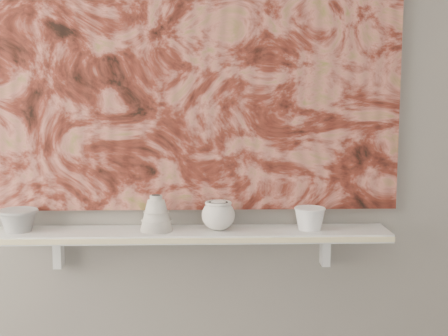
{
  "coord_description": "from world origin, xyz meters",
  "views": [
    {
      "loc": [
        0.05,
        -0.66,
        1.45
      ],
      "look_at": [
        0.11,
        1.49,
        1.16
      ],
      "focal_mm": 50.0,
      "sensor_mm": 36.0,
      "label": 1
    }
  ],
  "objects_px": {
    "shelf": "(192,234)",
    "bowl_grey": "(18,220)",
    "cup_cream": "(218,215)",
    "bowl_white": "(310,218)",
    "bell_vessel": "(156,213)",
    "painting": "(191,57)"
  },
  "relations": [
    {
      "from": "painting",
      "to": "bowl_white",
      "type": "height_order",
      "value": "painting"
    },
    {
      "from": "bowl_grey",
      "to": "bowl_white",
      "type": "relative_size",
      "value": 1.27
    },
    {
      "from": "bowl_grey",
      "to": "cup_cream",
      "type": "bearing_deg",
      "value": 0.0
    },
    {
      "from": "painting",
      "to": "bell_vessel",
      "type": "bearing_deg",
      "value": -147.45
    },
    {
      "from": "painting",
      "to": "cup_cream",
      "type": "height_order",
      "value": "painting"
    },
    {
      "from": "shelf",
      "to": "bowl_grey",
      "type": "relative_size",
      "value": 9.86
    },
    {
      "from": "bowl_grey",
      "to": "bell_vessel",
      "type": "distance_m",
      "value": 0.49
    },
    {
      "from": "bowl_white",
      "to": "shelf",
      "type": "bearing_deg",
      "value": 180.0
    },
    {
      "from": "shelf",
      "to": "bell_vessel",
      "type": "xyz_separation_m",
      "value": [
        -0.13,
        0.0,
        0.08
      ]
    },
    {
      "from": "shelf",
      "to": "bowl_grey",
      "type": "bearing_deg",
      "value": 180.0
    },
    {
      "from": "bowl_grey",
      "to": "bell_vessel",
      "type": "height_order",
      "value": "bell_vessel"
    },
    {
      "from": "bell_vessel",
      "to": "bowl_white",
      "type": "xyz_separation_m",
      "value": [
        0.55,
        0.0,
        -0.02
      ]
    },
    {
      "from": "bowl_grey",
      "to": "cup_cream",
      "type": "height_order",
      "value": "cup_cream"
    },
    {
      "from": "shelf",
      "to": "painting",
      "type": "height_order",
      "value": "painting"
    },
    {
      "from": "cup_cream",
      "to": "bell_vessel",
      "type": "distance_m",
      "value": 0.22
    },
    {
      "from": "shelf",
      "to": "cup_cream",
      "type": "distance_m",
      "value": 0.12
    },
    {
      "from": "painting",
      "to": "bell_vessel",
      "type": "xyz_separation_m",
      "value": [
        -0.13,
        -0.08,
        -0.55
      ]
    },
    {
      "from": "cup_cream",
      "to": "bowl_white",
      "type": "height_order",
      "value": "cup_cream"
    },
    {
      "from": "shelf",
      "to": "painting",
      "type": "xyz_separation_m",
      "value": [
        0.0,
        0.08,
        0.62
      ]
    },
    {
      "from": "cup_cream",
      "to": "bowl_white",
      "type": "relative_size",
      "value": 1.05
    },
    {
      "from": "shelf",
      "to": "cup_cream",
      "type": "bearing_deg",
      "value": 0.0
    },
    {
      "from": "bell_vessel",
      "to": "bowl_white",
      "type": "bearing_deg",
      "value": 0.0
    }
  ]
}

